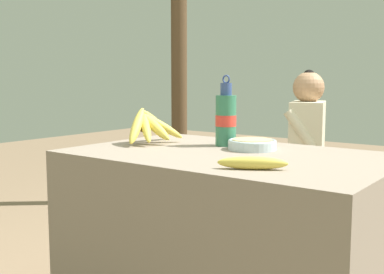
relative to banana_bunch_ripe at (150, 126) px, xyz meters
The scene contains 8 objects.
market_counter 0.61m from the banana_bunch_ripe, ahead, with size 1.19×0.77×0.73m.
banana_bunch_ripe is the anchor object (origin of this frame).
serving_bowl 0.46m from the banana_bunch_ripe, 13.06° to the left, with size 0.19×0.19×0.04m.
water_bottle 0.33m from the banana_bunch_ripe, 24.47° to the left, with size 0.09×0.09×0.29m.
loose_banana_front 0.71m from the banana_bunch_ripe, 21.85° to the right, with size 0.21×0.14×0.04m.
wooden_bench 1.45m from the banana_bunch_ripe, 77.66° to the left, with size 1.61×0.32×0.41m.
seated_vendor 1.32m from the banana_bunch_ripe, 85.32° to the left, with size 0.47×0.43×1.07m.
support_post_near 1.90m from the banana_bunch_ripe, 124.62° to the left, with size 0.13×0.13×2.46m.
Camera 1 is at (0.97, -1.52, 1.01)m, focal length 45.00 mm.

